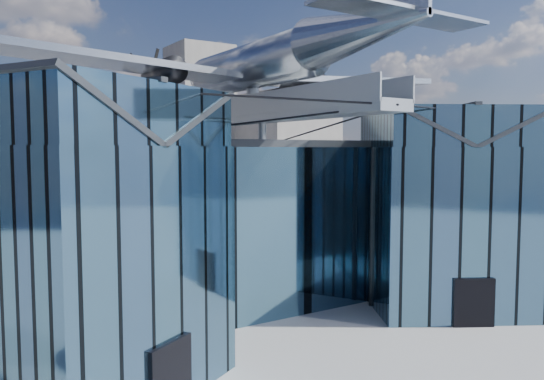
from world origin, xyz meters
TOP-DOWN VIEW (x-y plane):
  - ground_plane at (0.00, 0.00)m, footprint 120.00×120.00m
  - museum at (0.00, 5.82)m, footprint 32.88×24.50m
  - bg_towers at (1.45, 50.49)m, footprint 77.00×24.50m
  - tree_side_e at (23.38, 11.55)m, footprint 4.56×4.56m

SIDE VIEW (x-z plane):
  - ground_plane at x=0.00m, z-range 0.00..0.00m
  - tree_side_e at x=23.38m, z-range 1.01..6.73m
  - museum at x=0.00m, z-range -3.26..14.34m
  - bg_towers at x=1.45m, z-range -2.99..23.01m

